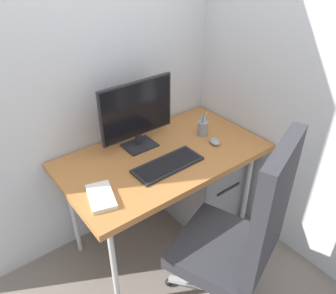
{
  "coord_description": "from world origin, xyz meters",
  "views": [
    {
      "loc": [
        -1.08,
        -1.45,
        1.99
      ],
      "look_at": [
        -0.02,
        -0.07,
        0.86
      ],
      "focal_mm": 36.25,
      "sensor_mm": 36.0,
      "label": 1
    }
  ],
  "objects_px": {
    "notebook": "(101,197)",
    "pen_holder": "(203,128)",
    "keyboard": "(168,165)",
    "office_chair": "(242,235)",
    "mouse": "(215,141)",
    "filing_cabinet": "(201,183)",
    "monitor": "(137,112)"
  },
  "relations": [
    {
      "from": "pen_holder",
      "to": "notebook",
      "type": "height_order",
      "value": "pen_holder"
    },
    {
      "from": "filing_cabinet",
      "to": "mouse",
      "type": "distance_m",
      "value": 0.5
    },
    {
      "from": "filing_cabinet",
      "to": "notebook",
      "type": "height_order",
      "value": "notebook"
    },
    {
      "from": "office_chair",
      "to": "pen_holder",
      "type": "bearing_deg",
      "value": 62.86
    },
    {
      "from": "pen_holder",
      "to": "notebook",
      "type": "xyz_separation_m",
      "value": [
        -0.89,
        -0.16,
        -0.04
      ]
    },
    {
      "from": "filing_cabinet",
      "to": "mouse",
      "type": "relative_size",
      "value": 6.42
    },
    {
      "from": "office_chair",
      "to": "mouse",
      "type": "bearing_deg",
      "value": 58.56
    },
    {
      "from": "monitor",
      "to": "keyboard",
      "type": "xyz_separation_m",
      "value": [
        0.01,
        -0.3,
        -0.24
      ]
    },
    {
      "from": "mouse",
      "to": "pen_holder",
      "type": "bearing_deg",
      "value": 104.45
    },
    {
      "from": "monitor",
      "to": "notebook",
      "type": "distance_m",
      "value": 0.6
    },
    {
      "from": "pen_holder",
      "to": "notebook",
      "type": "relative_size",
      "value": 0.77
    },
    {
      "from": "office_chair",
      "to": "monitor",
      "type": "relative_size",
      "value": 2.36
    },
    {
      "from": "pen_holder",
      "to": "notebook",
      "type": "distance_m",
      "value": 0.9
    },
    {
      "from": "office_chair",
      "to": "notebook",
      "type": "xyz_separation_m",
      "value": [
        -0.52,
        0.56,
        0.15
      ]
    },
    {
      "from": "office_chair",
      "to": "filing_cabinet",
      "type": "height_order",
      "value": "office_chair"
    },
    {
      "from": "keyboard",
      "to": "notebook",
      "type": "xyz_separation_m",
      "value": [
        -0.47,
        -0.02,
        0.0
      ]
    },
    {
      "from": "office_chair",
      "to": "mouse",
      "type": "distance_m",
      "value": 0.71
    },
    {
      "from": "keyboard",
      "to": "mouse",
      "type": "xyz_separation_m",
      "value": [
        0.41,
        0.01,
        0.01
      ]
    },
    {
      "from": "keyboard",
      "to": "monitor",
      "type": "bearing_deg",
      "value": 92.05
    },
    {
      "from": "notebook",
      "to": "pen_holder",
      "type": "bearing_deg",
      "value": 26.76
    },
    {
      "from": "filing_cabinet",
      "to": "keyboard",
      "type": "bearing_deg",
      "value": -160.4
    },
    {
      "from": "keyboard",
      "to": "pen_holder",
      "type": "height_order",
      "value": "pen_holder"
    },
    {
      "from": "notebook",
      "to": "keyboard",
      "type": "bearing_deg",
      "value": 18.56
    },
    {
      "from": "filing_cabinet",
      "to": "mouse",
      "type": "xyz_separation_m",
      "value": [
        -0.05,
        -0.15,
        0.47
      ]
    },
    {
      "from": "filing_cabinet",
      "to": "pen_holder",
      "type": "relative_size",
      "value": 3.4
    },
    {
      "from": "filing_cabinet",
      "to": "pen_holder",
      "type": "distance_m",
      "value": 0.51
    },
    {
      "from": "keyboard",
      "to": "notebook",
      "type": "distance_m",
      "value": 0.47
    },
    {
      "from": "keyboard",
      "to": "mouse",
      "type": "distance_m",
      "value": 0.41
    },
    {
      "from": "mouse",
      "to": "filing_cabinet",
      "type": "bearing_deg",
      "value": 92.25
    },
    {
      "from": "notebook",
      "to": "office_chair",
      "type": "bearing_deg",
      "value": -31.11
    },
    {
      "from": "monitor",
      "to": "pen_holder",
      "type": "relative_size",
      "value": 2.95
    },
    {
      "from": "office_chair",
      "to": "keyboard",
      "type": "height_order",
      "value": "office_chair"
    }
  ]
}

